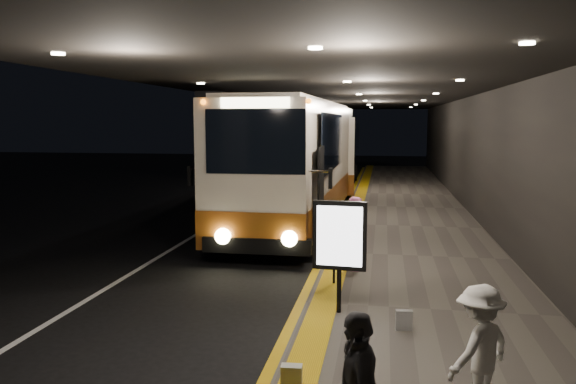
% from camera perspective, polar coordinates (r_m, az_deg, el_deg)
% --- Properties ---
extents(ground, '(90.00, 90.00, 0.00)m').
position_cam_1_polar(ground, '(14.10, -6.57, -7.12)').
color(ground, black).
extents(lane_line_white, '(0.12, 50.00, 0.01)m').
position_cam_1_polar(lane_line_white, '(19.29, -7.55, -3.24)').
color(lane_line_white, silver).
rests_on(lane_line_white, ground).
extents(kerb_stripe_yellow, '(0.18, 50.00, 0.01)m').
position_cam_1_polar(kerb_stripe_yellow, '(18.50, 4.85, -3.65)').
color(kerb_stripe_yellow, gold).
rests_on(kerb_stripe_yellow, ground).
extents(sidewalk, '(4.50, 50.00, 0.15)m').
position_cam_1_polar(sidewalk, '(18.45, 12.31, -3.61)').
color(sidewalk, '#514C44').
rests_on(sidewalk, ground).
extents(tactile_strip, '(0.50, 50.00, 0.01)m').
position_cam_1_polar(tactile_strip, '(18.44, 6.40, -3.23)').
color(tactile_strip, gold).
rests_on(tactile_strip, sidewalk).
extents(terminal_wall, '(0.10, 50.00, 6.00)m').
position_cam_1_polar(terminal_wall, '(18.38, 19.61, 5.29)').
color(terminal_wall, black).
rests_on(terminal_wall, ground).
extents(support_columns, '(0.80, 24.80, 4.40)m').
position_cam_1_polar(support_columns, '(17.98, -7.69, 3.05)').
color(support_columns, black).
rests_on(support_columns, ground).
extents(canopy, '(9.00, 50.00, 0.40)m').
position_cam_1_polar(canopy, '(18.20, 5.48, 10.69)').
color(canopy, black).
rests_on(canopy, support_columns).
extents(coach_main, '(2.98, 12.98, 4.02)m').
position_cam_1_polar(coach_main, '(19.14, 0.98, 2.55)').
color(coach_main, beige).
rests_on(coach_main, ground).
extents(coach_second, '(3.11, 11.74, 3.65)m').
position_cam_1_polar(coach_second, '(29.32, 4.31, 3.78)').
color(coach_second, beige).
rests_on(coach_second, ground).
extents(passenger_boarding, '(0.45, 0.64, 1.66)m').
position_cam_1_polar(passenger_boarding, '(12.70, 7.02, -4.19)').
color(passenger_boarding, '#A44C79').
rests_on(passenger_boarding, sidewalk).
extents(passenger_waiting_white, '(0.99, 1.00, 1.49)m').
position_cam_1_polar(passenger_waiting_white, '(7.00, 18.89, -14.80)').
color(passenger_waiting_white, white).
rests_on(passenger_waiting_white, sidewalk).
extents(bag_polka, '(0.27, 0.14, 0.32)m').
position_cam_1_polar(bag_polka, '(9.40, 11.69, -12.61)').
color(bag_polka, black).
rests_on(bag_polka, sidewalk).
extents(bag_plain, '(0.27, 0.17, 0.33)m').
position_cam_1_polar(bag_plain, '(7.32, 0.36, -18.36)').
color(bag_plain, '#B7B8AC').
rests_on(bag_plain, sidewalk).
extents(info_sign, '(0.93, 0.19, 1.97)m').
position_cam_1_polar(info_sign, '(9.74, 5.26, -4.64)').
color(info_sign, black).
rests_on(info_sign, sidewalk).
extents(stanchion_post, '(0.05, 0.05, 1.05)m').
position_cam_1_polar(stanchion_post, '(11.61, 4.70, -6.78)').
color(stanchion_post, black).
rests_on(stanchion_post, sidewalk).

